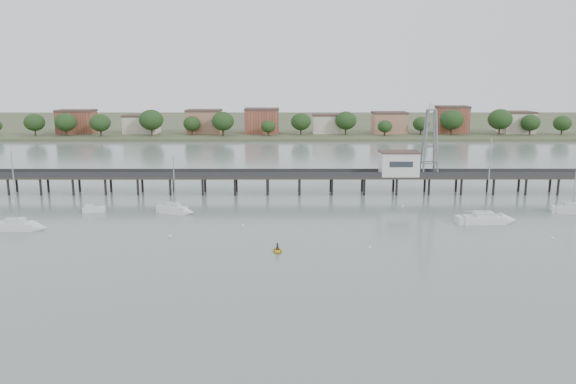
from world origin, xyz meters
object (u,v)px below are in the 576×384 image
Objects in this scene: sailboat_b at (178,210)px; sailboat_d at (493,220)px; sailboat_a at (24,226)px; yellow_dinghy at (277,252)px; lattice_tower at (430,143)px; sailboat_e at (576,210)px; pier at (284,176)px; white_tender at (93,209)px.

sailboat_b is 56.54m from sailboat_d.
yellow_dinghy is at bearing -14.58° from sailboat_a.
lattice_tower reaches higher than sailboat_e.
yellow_dinghy is (-37.23, -16.46, -0.63)m from sailboat_d.
pier is 35.21× the size of white_tender.
lattice_tower is 80.94m from sailboat_a.
sailboat_a is 3.29× the size of white_tender.
pier is 57.68m from sailboat_e.
lattice_tower reaches higher than sailboat_a.
lattice_tower is at bearing 45.14° from yellow_dinghy.
white_tender is at bearing -167.91° from sailboat_b.
sailboat_d is at bearing 4.46° from sailboat_a.
sailboat_b is 74.02m from sailboat_e.
sailboat_a is 43.94m from yellow_dinghy.
white_tender is 43.04m from yellow_dinghy.
lattice_tower is at bearing 98.34° from sailboat_d.
sailboat_e is 59.88m from yellow_dinghy.
sailboat_b is at bearing 169.98° from sailboat_d.
lattice_tower reaches higher than yellow_dinghy.
sailboat_e is (22.99, -18.67, -10.45)m from lattice_tower.
sailboat_e reaches higher than white_tender.
lattice_tower is 0.98× the size of sailboat_d.
pier is 44.71m from sailboat_d.
lattice_tower is 54.04m from yellow_dinghy.
yellow_dinghy is at bearing -127.44° from lattice_tower.
yellow_dinghy is at bearing -34.12° from sailboat_b.
sailboat_a is at bearing -145.03° from pier.
lattice_tower is 6.12× the size of yellow_dinghy.
sailboat_a is 14.78m from white_tender.
pier reaches higher than yellow_dinghy.
white_tender reaches higher than yellow_dinghy.
pier is at bearing -180.00° from lattice_tower.
white_tender is 1.68× the size of yellow_dinghy.
sailboat_d is at bearing 9.95° from sailboat_b.
pier is 42.17m from yellow_dinghy.
white_tender is (-72.34, 8.43, -0.14)m from sailboat_d.
sailboat_a is (-74.43, -30.02, -10.46)m from lattice_tower.
yellow_dinghy is (-32.16, -41.99, -11.10)m from lattice_tower.
sailboat_b is at bearing -166.19° from sailboat_e.
sailboat_a is 98.08m from sailboat_e.
lattice_tower is 1.38× the size of sailboat_b.
sailboat_d is at bearing -145.11° from sailboat_e.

